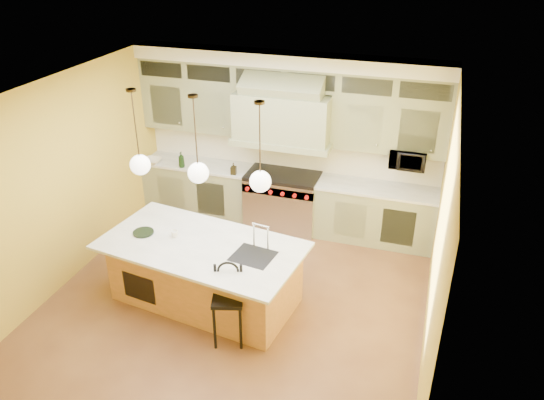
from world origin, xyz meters
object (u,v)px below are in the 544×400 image
(counter_stool, at_px, (228,300))
(range, at_px, (283,199))
(microwave, at_px, (408,158))
(kitchen_island, at_px, (205,271))

(counter_stool, bearing_deg, range, 77.10)
(counter_stool, bearing_deg, microwave, 43.16)
(range, xyz_separation_m, kitchen_island, (-0.39, -2.30, -0.02))
(range, xyz_separation_m, microwave, (1.95, 0.11, 0.96))
(range, relative_size, kitchen_island, 0.43)
(counter_stool, bearing_deg, kitchen_island, 116.73)
(kitchen_island, xyz_separation_m, counter_stool, (0.58, -0.62, 0.13))
(range, bearing_deg, counter_stool, -86.29)
(range, bearing_deg, microwave, 3.12)
(kitchen_island, relative_size, counter_stool, 2.65)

